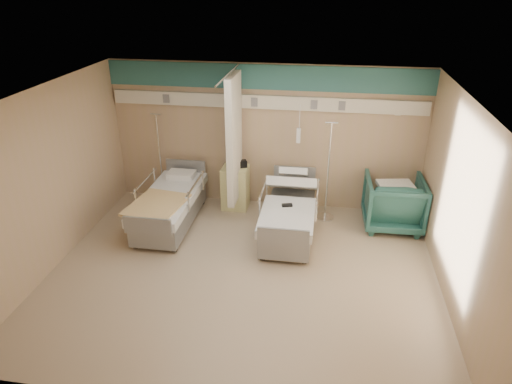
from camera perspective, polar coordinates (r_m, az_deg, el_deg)
ground at (r=7.29m, az=-1.67°, el=-10.07°), size 6.00×5.00×0.00m
room_walls at (r=6.62m, az=-1.74°, el=4.45°), size 6.04×5.04×2.82m
bed_right at (r=8.14m, az=4.14°, el=-3.33°), size 1.00×2.16×0.63m
bed_left at (r=8.57m, az=-10.67°, el=-2.16°), size 1.00×2.16×0.63m
bedside_cabinet at (r=9.03m, az=-2.59°, el=0.58°), size 0.50×0.48×0.85m
visitor_armchair at (r=8.68m, az=16.79°, el=-1.27°), size 1.05×1.08×0.96m
waffle_blanket at (r=8.44m, az=17.32°, el=1.73°), size 0.71×0.66×0.07m
iv_stand_right at (r=8.71m, az=8.74°, el=-0.96°), size 0.34×0.34×1.91m
iv_stand_left at (r=9.51m, az=-11.61°, el=1.07°), size 0.33×0.33×1.84m
call_remote at (r=7.87m, az=3.91°, el=-1.66°), size 0.19×0.12×0.04m
tan_blanket at (r=8.06m, az=-12.32°, el=-1.54°), size 0.99×1.17×0.04m
toiletry_bag at (r=8.86m, az=-1.95°, el=3.53°), size 0.27×0.23×0.13m
white_cup at (r=8.85m, az=-3.05°, el=3.47°), size 0.10×0.10×0.13m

